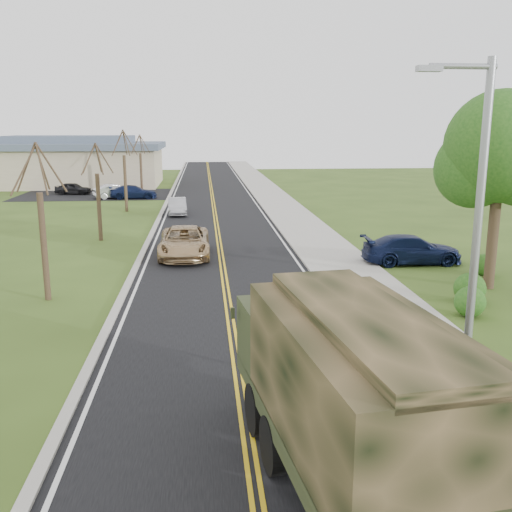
{
  "coord_description": "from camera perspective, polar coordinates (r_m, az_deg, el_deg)",
  "views": [
    {
      "loc": [
        -0.85,
        -12.07,
        6.61
      ],
      "look_at": [
        1.1,
        9.04,
        1.8
      ],
      "focal_mm": 40.0,
      "sensor_mm": 36.0,
      "label": 1
    }
  ],
  "objects": [
    {
      "name": "lot_car_silver",
      "position": [
        55.88,
        -13.89,
        6.31
      ],
      "size": [
        4.32,
        2.94,
        1.35
      ],
      "primitive_type": "imported",
      "rotation": [
        0.0,
        0.0,
        1.98
      ],
      "color": "silver",
      "rests_on": "ground"
    },
    {
      "name": "bare_tree_d",
      "position": [
        58.54,
        -11.43,
        8.55
      ],
      "size": [
        1.88,
        2.2,
        5.91
      ],
      "color": "#38281C",
      "rests_on": "ground"
    },
    {
      "name": "commercial_building",
      "position": [
        69.82,
        -18.02,
        8.94
      ],
      "size": [
        25.5,
        21.5,
        5.65
      ],
      "color": "tan",
      "rests_on": "ground"
    },
    {
      "name": "lot_car_dark",
      "position": [
        60.25,
        -17.82,
        6.44
      ],
      "size": [
        3.69,
        1.93,
        1.2
      ],
      "primitive_type": "imported",
      "rotation": [
        0.0,
        0.0,
        1.42
      ],
      "color": "black",
      "rests_on": "ground"
    },
    {
      "name": "bare_tree_b",
      "position": [
        34.87,
        -15.48,
        5.51
      ],
      "size": [
        1.83,
        2.14,
        5.73
      ],
      "color": "#38281C",
      "rests_on": "ground"
    },
    {
      "name": "pickup_navy",
      "position": [
        29.15,
        15.31,
        0.63
      ],
      "size": [
        4.89,
        2.04,
        1.41
      ],
      "primitive_type": "imported",
      "rotation": [
        0.0,
        0.0,
        1.56
      ],
      "color": "#0E1634",
      "rests_on": "ground"
    },
    {
      "name": "lot_car_navy",
      "position": [
        55.24,
        -12.15,
        6.28
      ],
      "size": [
        4.47,
        2.11,
        1.26
      ],
      "primitive_type": "imported",
      "rotation": [
        0.0,
        0.0,
        1.65
      ],
      "color": "#10193B",
      "rests_on": "ground"
    },
    {
      "name": "road",
      "position": [
        52.5,
        -4.33,
        5.51
      ],
      "size": [
        8.0,
        120.0,
        0.01
      ],
      "primitive_type": "cube",
      "color": "black",
      "rests_on": "ground"
    },
    {
      "name": "curb_right",
      "position": [
        52.72,
        0.2,
        5.64
      ],
      "size": [
        0.3,
        120.0,
        0.12
      ],
      "primitive_type": "cube",
      "color": "#9E998E",
      "rests_on": "ground"
    },
    {
      "name": "utility_box_far",
      "position": [
        13.17,
        20.77,
        -16.13
      ],
      "size": [
        0.56,
        0.47,
        0.65
      ],
      "primitive_type": "cube",
      "rotation": [
        0.0,
        0.0,
        0.03
      ],
      "color": "#1A4B22",
      "rests_on": "sidewalk_right"
    },
    {
      "name": "sedan_silver",
      "position": [
        44.45,
        -7.88,
        4.94
      ],
      "size": [
        1.61,
        3.99,
        1.29
      ],
      "primitive_type": "imported",
      "rotation": [
        0.0,
        0.0,
        0.06
      ],
      "color": "#A6A6AA",
      "rests_on": "ground"
    },
    {
      "name": "ground",
      "position": [
        13.79,
        -1.13,
        -15.86
      ],
      "size": [
        160.0,
        160.0,
        0.0
      ],
      "primitive_type": "plane",
      "color": "#334818",
      "rests_on": "ground"
    },
    {
      "name": "suv_champagne",
      "position": [
        29.86,
        -7.18,
        1.4
      ],
      "size": [
        2.59,
        5.55,
        1.54
      ],
      "primitive_type": "imported",
      "rotation": [
        0.0,
        0.0,
        0.01
      ],
      "color": "tan",
      "rests_on": "ground"
    },
    {
      "name": "bare_tree_c",
      "position": [
        46.64,
        -12.96,
        7.74
      ],
      "size": [
        2.04,
        2.39,
        6.42
      ],
      "color": "#38281C",
      "rests_on": "ground"
    },
    {
      "name": "leafy_tree",
      "position": [
        25.09,
        23.25,
        9.21
      ],
      "size": [
        4.83,
        4.5,
        8.1
      ],
      "color": "#38281C",
      "rests_on": "ground"
    },
    {
      "name": "military_truck",
      "position": [
        10.54,
        9.09,
        -12.65
      ],
      "size": [
        3.5,
        7.65,
        3.69
      ],
      "rotation": [
        0.0,
        0.0,
        0.13
      ],
      "color": "black",
      "rests_on": "ground"
    },
    {
      "name": "sidewalk_right",
      "position": [
        52.92,
        2.1,
        5.65
      ],
      "size": [
        3.2,
        120.0,
        0.1
      ],
      "primitive_type": "cube",
      "color": "#9E998E",
      "rests_on": "ground"
    },
    {
      "name": "curb_left",
      "position": [
        52.59,
        -8.88,
        5.46
      ],
      "size": [
        0.3,
        120.0,
        0.1
      ],
      "primitive_type": "cube",
      "color": "#9E998E",
      "rests_on": "ground"
    },
    {
      "name": "bare_tree_a",
      "position": [
        23.26,
        -20.54,
        2.1
      ],
      "size": [
        1.93,
        2.26,
        6.08
      ],
      "color": "#38281C",
      "rests_on": "ground"
    },
    {
      "name": "street_light",
      "position": [
        13.11,
        20.86,
        2.37
      ],
      "size": [
        1.65,
        0.22,
        8.0
      ],
      "color": "gray",
      "rests_on": "ground"
    }
  ]
}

